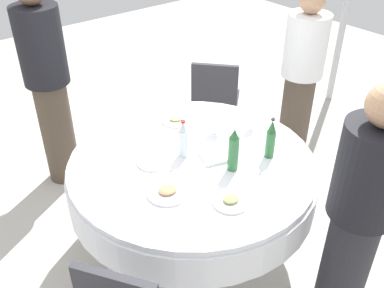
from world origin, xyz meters
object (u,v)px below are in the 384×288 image
Objects in this scene: person_inner at (359,215)px; chair_west at (215,97)px; plate_mid at (231,201)px; plate_near at (176,120)px; bottle_green_front at (271,139)px; bottle_green_inner at (234,150)px; plate_rear at (168,192)px; wine_glass_south at (252,117)px; dining_table at (192,177)px; wine_glass_outer at (216,122)px; plate_far at (153,162)px; bottle_clear_right at (183,140)px; person_right at (301,77)px; person_front at (48,83)px.

chair_west is at bearing -126.50° from person_inner.
plate_near is at bearing 71.53° from plate_mid.
person_inner is (-0.11, -0.71, -0.06)m from bottle_green_front.
bottle_green_inner is 0.46m from plate_rear.
plate_mid is at bearing -143.33° from wine_glass_south.
dining_table is 1.81× the size of chair_west.
plate_rear is at bearing -153.72° from wine_glass_outer.
wine_glass_south is 0.64× the size of plate_far.
bottle_clear_right is 0.44m from plate_near.
person_right is at bearing 29.70° from bottle_green_front.
dining_table is 0.39m from bottle_green_inner.
person_right is (1.72, 0.46, 0.04)m from plate_rear.
person_inner reaches higher than plate_near.
person_inner is at bearing -91.26° from wine_glass_outer.
wine_glass_outer is 1.35m from person_front.
wine_glass_south is at bearing -120.97° from person_inner.
dining_table is 0.29m from plate_far.
bottle_green_front reaches higher than dining_table.
bottle_clear_right is 1.28m from person_front.
plate_mid is 0.14× the size of person_right.
bottle_clear_right is at bearing 81.35° from plate_mid.
plate_far is 0.13× the size of person_right.
person_right is at bearing 15.11° from plate_rear.
plate_rear is at bearing -141.17° from bottle_clear_right.
bottle_clear_right is 0.23m from plate_far.
plate_far is 0.23× the size of chair_west.
plate_mid is 0.13× the size of person_inner.
bottle_green_front is 0.43m from wine_glass_outer.
person_right is at bearing 7.91° from wine_glass_outer.
bottle_green_inner is at bearing -65.11° from bottle_clear_right.
plate_near is 1.43m from person_inner.
plate_rear is 1.66m from chair_west.
wine_glass_south is (0.15, 0.31, -0.04)m from bottle_green_front.
person_front is (-0.14, 1.18, 0.14)m from plate_far.
chair_west is (0.96, 0.86, -0.08)m from dining_table.
bottle_green_front is at bearing -9.62° from bottle_green_inner.
bottle_green_inner reaches higher than dining_table.
chair_west reaches higher than wine_glass_south.
plate_rear is at bearing -109.12° from plate_far.
person_inner is at bearing -86.41° from plate_near.
person_right reaches higher than dining_table.
dining_table is 12.31× the size of wine_glass_outer.
wine_glass_south is 1.57m from person_front.
wine_glass_outer is at bearing -107.85° from person_inner.
plate_near is at bearing 49.52° from plate_rear.
person_inner is (0.31, -1.06, -0.05)m from bottle_clear_right.
bottle_clear_right is at bearing -15.18° from plate_far.
person_right is (1.41, 0.22, -0.06)m from bottle_clear_right.
plate_far is at bearing 133.56° from bottle_green_inner.
bottle_green_inner is at bearing -148.48° from wine_glass_south.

